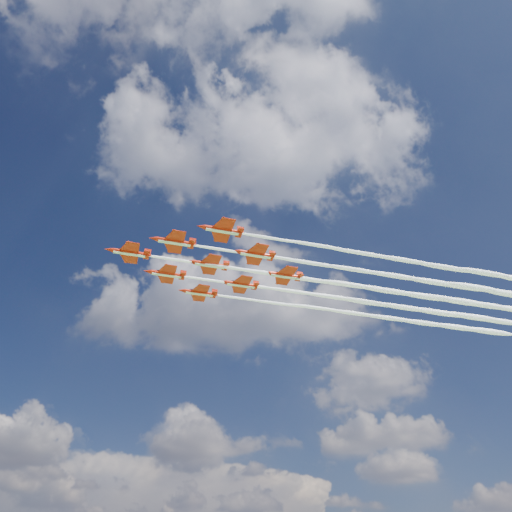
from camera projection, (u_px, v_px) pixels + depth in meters
The scene contains 9 objects.
jet_lead at pixel (316, 280), 131.49m from camera, with size 97.79×40.28×2.72m.
jet_row2_port at pixel (363, 271), 127.72m from camera, with size 97.79×40.28×2.72m.
jet_row2_starb at pixel (340, 298), 139.62m from camera, with size 97.79×40.28×2.72m.
jet_row3_port at pixel (413, 261), 123.95m from camera, with size 97.79×40.28×2.72m.
jet_row3_centre at pixel (384, 290), 135.85m from camera, with size 97.79×40.28×2.72m.
jet_row3_starb at pixel (361, 314), 147.75m from camera, with size 97.79×40.28×2.72m.
jet_row4_port at pixel (431, 281), 132.08m from camera, with size 97.79×40.28×2.72m.
jet_row4_starb at pixel (403, 307), 143.97m from camera, with size 97.79×40.28×2.72m.
jet_tail at pixel (448, 299), 140.20m from camera, with size 97.79×40.28×2.72m.
Camera 1 is at (20.48, -105.74, 18.32)m, focal length 35.00 mm.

